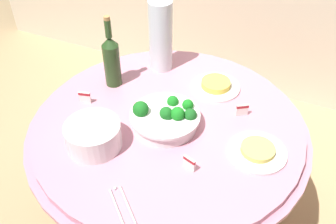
# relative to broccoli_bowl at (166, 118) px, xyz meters

# --- Properties ---
(ground_plane) EXTENTS (6.00, 6.00, 0.00)m
(ground_plane) POSITION_rel_broccoli_bowl_xyz_m (-0.00, 0.03, -0.78)
(ground_plane) COLOR tan
(buffet_table) EXTENTS (1.16, 1.16, 0.74)m
(buffet_table) POSITION_rel_broccoli_bowl_xyz_m (-0.00, 0.03, -0.40)
(buffet_table) COLOR maroon
(buffet_table) RESTS_ON ground_plane
(broccoli_bowl) EXTENTS (0.28, 0.28, 0.11)m
(broccoli_bowl) POSITION_rel_broccoli_bowl_xyz_m (0.00, 0.00, 0.00)
(broccoli_bowl) COLOR white
(broccoli_bowl) RESTS_ON buffet_table
(plate_stack) EXTENTS (0.21, 0.21, 0.10)m
(plate_stack) POSITION_rel_broccoli_bowl_xyz_m (-0.20, -0.21, 0.01)
(plate_stack) COLOR white
(plate_stack) RESTS_ON buffet_table
(wine_bottle) EXTENTS (0.07, 0.07, 0.34)m
(wine_bottle) POSITION_rel_broccoli_bowl_xyz_m (-0.34, 0.16, 0.09)
(wine_bottle) COLOR #26431C
(wine_bottle) RESTS_ON buffet_table
(decorative_fruit_vase) EXTENTS (0.11, 0.11, 0.34)m
(decorative_fruit_vase) POSITION_rel_broccoli_bowl_xyz_m (-0.20, 0.38, 0.12)
(decorative_fruit_vase) COLOR silver
(decorative_fruit_vase) RESTS_ON buffet_table
(serving_tongs) EXTENTS (0.15, 0.14, 0.01)m
(serving_tongs) POSITION_rel_broccoli_bowl_xyz_m (0.03, -0.41, -0.04)
(serving_tongs) COLOR silver
(serving_tongs) RESTS_ON buffet_table
(food_plate_fried_egg) EXTENTS (0.22, 0.22, 0.04)m
(food_plate_fried_egg) POSITION_rel_broccoli_bowl_xyz_m (0.10, 0.32, -0.03)
(food_plate_fried_egg) COLOR white
(food_plate_fried_egg) RESTS_ON buffet_table
(food_plate_noodles) EXTENTS (0.22, 0.22, 0.03)m
(food_plate_noodles) POSITION_rel_broccoli_bowl_xyz_m (0.37, 0.00, -0.03)
(food_plate_noodles) COLOR white
(food_plate_noodles) RESTS_ON buffet_table
(label_placard_front) EXTENTS (0.05, 0.03, 0.05)m
(label_placard_front) POSITION_rel_broccoli_bowl_xyz_m (0.26, 0.19, -0.01)
(label_placard_front) COLOR white
(label_placard_front) RESTS_ON buffet_table
(label_placard_mid) EXTENTS (0.05, 0.02, 0.05)m
(label_placard_mid) POSITION_rel_broccoli_bowl_xyz_m (-0.38, -0.01, -0.01)
(label_placard_mid) COLOR white
(label_placard_mid) RESTS_ON buffet_table
(label_placard_rear) EXTENTS (0.05, 0.02, 0.05)m
(label_placard_rear) POSITION_rel_broccoli_bowl_xyz_m (0.17, -0.17, -0.01)
(label_placard_rear) COLOR white
(label_placard_rear) RESTS_ON buffet_table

